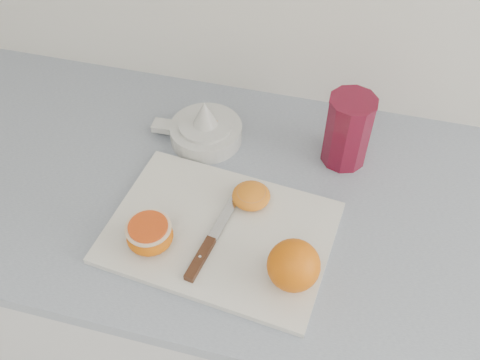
# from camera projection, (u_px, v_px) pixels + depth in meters

# --- Properties ---
(counter) EXTENTS (2.27, 0.64, 0.89)m
(counter) POSITION_uv_depth(u_px,v_px,m) (283.00, 315.00, 1.33)
(counter) COLOR silver
(counter) RESTS_ON ground
(cutting_board) EXTENTS (0.41, 0.31, 0.01)m
(cutting_board) POSITION_uv_depth(u_px,v_px,m) (220.00, 232.00, 0.94)
(cutting_board) COLOR silver
(cutting_board) RESTS_ON counter
(whole_orange) EXTENTS (0.09, 0.09, 0.09)m
(whole_orange) POSITION_uv_depth(u_px,v_px,m) (294.00, 265.00, 0.84)
(whole_orange) COLOR #EB6B00
(whole_orange) RESTS_ON cutting_board
(half_orange) EXTENTS (0.08, 0.08, 0.05)m
(half_orange) POSITION_uv_depth(u_px,v_px,m) (150.00, 235.00, 0.90)
(half_orange) COLOR #EB6B00
(half_orange) RESTS_ON cutting_board
(squeezed_shell) EXTENTS (0.07, 0.07, 0.03)m
(squeezed_shell) POSITION_uv_depth(u_px,v_px,m) (251.00, 196.00, 0.97)
(squeezed_shell) COLOR orange
(squeezed_shell) RESTS_ON cutting_board
(paring_knife) EXTENTS (0.05, 0.20, 0.01)m
(paring_knife) POSITION_uv_depth(u_px,v_px,m) (205.00, 250.00, 0.90)
(paring_knife) COLOR #4D2212
(paring_knife) RESTS_ON cutting_board
(citrus_juicer) EXTENTS (0.19, 0.15, 0.10)m
(citrus_juicer) POSITION_uv_depth(u_px,v_px,m) (205.00, 129.00, 1.09)
(citrus_juicer) COLOR silver
(citrus_juicer) RESTS_ON counter
(red_tumbler) EXTENTS (0.09, 0.09, 0.15)m
(red_tumbler) POSITION_uv_depth(u_px,v_px,m) (347.00, 133.00, 1.02)
(red_tumbler) COLOR maroon
(red_tumbler) RESTS_ON counter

